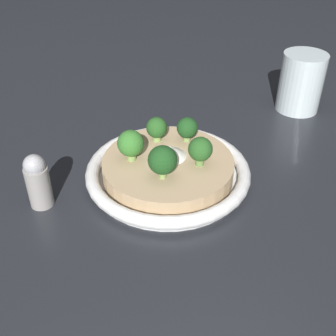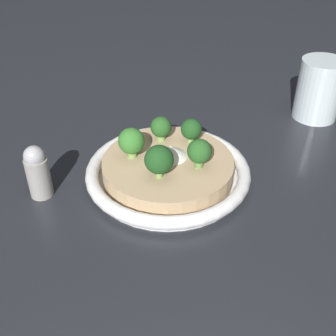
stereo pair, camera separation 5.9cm
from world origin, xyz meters
name	(u,v)px [view 2 (the right image)]	position (x,y,z in m)	size (l,w,h in m)	color
ground_plane	(168,179)	(0.00, 0.00, 0.00)	(6.00, 6.00, 0.00)	#23262B
risotto_bowl	(168,170)	(0.00, 0.00, 0.02)	(0.24, 0.24, 0.04)	white
cheese_sprinkle	(170,151)	(0.01, -0.01, 0.04)	(0.05, 0.05, 0.02)	white
broccoli_back_right	(131,142)	(0.02, 0.05, 0.06)	(0.04, 0.04, 0.05)	#84A856
broccoli_front	(199,152)	(-0.02, -0.04, 0.06)	(0.03, 0.03, 0.04)	#668E47
broccoli_front_right	(191,129)	(0.04, -0.04, 0.06)	(0.03, 0.03, 0.04)	#84A856
broccoli_right	(163,127)	(0.06, 0.00, 0.06)	(0.03, 0.03, 0.04)	#84A856
broccoli_left	(159,160)	(-0.04, 0.02, 0.06)	(0.04, 0.04, 0.05)	#84A856
drinking_glass	(319,89)	(0.14, -0.31, 0.05)	(0.08, 0.08, 0.11)	silver
pepper_shaker	(38,169)	(0.00, 0.18, 0.04)	(0.03, 0.03, 0.08)	#9E9993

